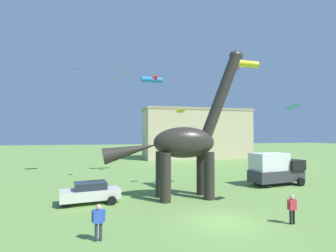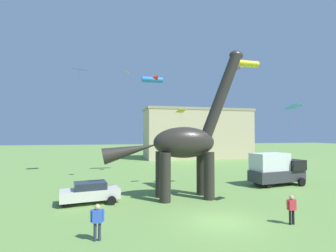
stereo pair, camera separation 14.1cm
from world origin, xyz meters
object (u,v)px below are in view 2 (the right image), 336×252
at_px(kite_drifting, 127,73).
at_px(kite_near_high, 181,111).
at_px(person_strolling_adult, 97,219).
at_px(person_watching_child, 292,207).
at_px(person_far_spectator, 301,171).
at_px(kite_far_left, 294,107).
at_px(dinosaur_sculpture, 184,142).
at_px(kite_high_left, 80,69).
at_px(kite_mid_right, 246,64).
at_px(parked_sedan_left, 90,192).
at_px(person_near_flyer, 211,173).
at_px(kite_trailing, 153,79).
at_px(parked_box_truck, 276,169).

xyz_separation_m(kite_drifting, kite_near_high, (4.93, -3.97, -4.44)).
bearing_deg(person_strolling_adult, person_watching_child, 116.96).
distance_m(person_far_spectator, kite_far_left, 14.77).
bearing_deg(dinosaur_sculpture, kite_near_high, 84.88).
height_order(person_watching_child, kite_drifting, kite_drifting).
xyz_separation_m(kite_high_left, kite_near_high, (10.44, -10.31, -6.04)).
distance_m(dinosaur_sculpture, kite_mid_right, 9.53).
bearing_deg(person_strolling_adult, dinosaur_sculpture, 165.27).
distance_m(person_strolling_adult, kite_drifting, 18.53).
bearing_deg(kite_drifting, person_watching_child, -61.82).
bearing_deg(dinosaur_sculpture, person_strolling_adult, -124.73).
xyz_separation_m(kite_mid_right, kite_near_high, (-5.34, 2.97, -4.11)).
distance_m(parked_sedan_left, person_near_flyer, 14.90).
bearing_deg(person_watching_child, kite_near_high, 17.84).
distance_m(person_near_flyer, kite_trailing, 14.01).
height_order(person_strolling_adult, kite_far_left, kite_far_left).
height_order(kite_high_left, kite_near_high, kite_high_left).
distance_m(dinosaur_sculpture, kite_far_left, 8.37).
distance_m(kite_trailing, kite_high_left, 9.41).
xyz_separation_m(dinosaur_sculpture, kite_far_left, (6.44, -4.70, 2.53)).
height_order(person_strolling_adult, kite_trailing, kite_trailing).
bearing_deg(kite_near_high, kite_trailing, 97.76).
bearing_deg(parked_box_truck, kite_near_high, 164.03).
height_order(person_strolling_adult, kite_mid_right, kite_mid_right).
distance_m(person_watching_child, kite_near_high, 13.27).
bearing_deg(person_far_spectator, kite_drifting, -108.84).
bearing_deg(parked_box_truck, person_watching_child, -130.99).
relative_size(dinosaur_sculpture, kite_trailing, 4.47).
bearing_deg(kite_far_left, parked_box_truck, 61.63).
distance_m(person_far_spectator, kite_drifting, 22.54).
height_order(person_watching_child, kite_near_high, kite_near_high).
height_order(parked_sedan_left, person_far_spectator, parked_sedan_left).
bearing_deg(parked_box_truck, person_strolling_adult, -158.69).
relative_size(parked_box_truck, person_watching_child, 3.58).
relative_size(person_watching_child, kite_trailing, 0.60).
height_order(parked_box_truck, kite_drifting, kite_drifting).
xyz_separation_m(person_far_spectator, kite_trailing, (-15.80, 7.77, 11.37)).
relative_size(parked_box_truck, kite_far_left, 3.70).
relative_size(parked_sedan_left, kite_mid_right, 2.13).
relative_size(kite_drifting, kite_near_high, 0.72).
height_order(parked_sedan_left, person_watching_child, person_watching_child).
xyz_separation_m(person_strolling_adult, kite_near_high, (7.38, 10.93, 6.30)).
distance_m(person_near_flyer, kite_drifting, 14.71).
bearing_deg(kite_mid_right, kite_trailing, 118.94).
height_order(parked_box_truck, person_far_spectator, parked_box_truck).
relative_size(kite_mid_right, kite_far_left, 1.31).
distance_m(person_far_spectator, kite_high_left, 29.45).
distance_m(person_near_flyer, person_far_spectator, 10.23).
distance_m(dinosaur_sculpture, parked_box_truck, 11.25).
xyz_separation_m(parked_sedan_left, kite_trailing, (6.94, 12.74, 11.48)).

